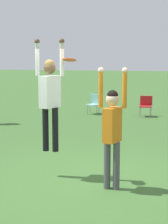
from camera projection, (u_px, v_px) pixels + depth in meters
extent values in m
plane|color=#3D662D|center=(83.00, 179.00, 7.25)|extent=(120.00, 120.00, 0.00)
cylinder|color=black|center=(46.00, 129.00, 7.34)|extent=(0.12, 0.12, 0.87)
cylinder|color=black|center=(55.00, 130.00, 7.28)|extent=(0.12, 0.12, 0.87)
cube|color=white|center=(50.00, 92.00, 7.20)|extent=(0.32, 0.49, 0.61)
sphere|color=brown|center=(50.00, 68.00, 7.14)|extent=(0.23, 0.23, 0.23)
sphere|color=olive|center=(50.00, 65.00, 7.13)|extent=(0.20, 0.20, 0.20)
cylinder|color=white|center=(37.00, 59.00, 7.18)|extent=(0.08, 0.08, 0.65)
sphere|color=brown|center=(37.00, 41.00, 7.13)|extent=(0.10, 0.10, 0.10)
cylinder|color=white|center=(62.00, 59.00, 7.04)|extent=(0.08, 0.08, 0.65)
sphere|color=brown|center=(62.00, 41.00, 7.00)|extent=(0.10, 0.10, 0.10)
cylinder|color=#4C4C51|center=(107.00, 165.00, 6.68)|extent=(0.12, 0.12, 0.86)
cylinder|color=#4C4C51|center=(116.00, 166.00, 6.64)|extent=(0.12, 0.12, 0.86)
cube|color=orange|center=(112.00, 125.00, 6.55)|extent=(0.30, 0.41, 0.61)
sphere|color=beige|center=(112.00, 99.00, 6.49)|extent=(0.23, 0.23, 0.23)
sphere|color=black|center=(113.00, 96.00, 6.48)|extent=(0.20, 0.20, 0.20)
cylinder|color=orange|center=(101.00, 89.00, 6.52)|extent=(0.08, 0.08, 0.65)
sphere|color=beige|center=(101.00, 70.00, 6.47)|extent=(0.10, 0.10, 0.10)
cylinder|color=orange|center=(125.00, 89.00, 6.41)|extent=(0.08, 0.08, 0.65)
sphere|color=beige|center=(125.00, 71.00, 6.36)|extent=(0.10, 0.10, 0.10)
cylinder|color=#E04C23|center=(69.00, 60.00, 6.92)|extent=(0.27, 0.26, 0.07)
cylinder|color=gray|center=(139.00, 112.00, 14.77)|extent=(0.02, 0.02, 0.43)
cylinder|color=gray|center=(150.00, 112.00, 14.66)|extent=(0.02, 0.02, 0.43)
cylinder|color=gray|center=(141.00, 110.00, 15.16)|extent=(0.02, 0.02, 0.43)
cylinder|color=gray|center=(151.00, 111.00, 15.05)|extent=(0.02, 0.02, 0.43)
cube|color=#B21E23|center=(145.00, 106.00, 14.88)|extent=(0.55, 0.55, 0.04)
cube|color=#B21E23|center=(146.00, 100.00, 15.06)|extent=(0.49, 0.17, 0.39)
cylinder|color=gray|center=(87.00, 110.00, 15.44)|extent=(0.02, 0.02, 0.41)
cylinder|color=gray|center=(97.00, 110.00, 15.34)|extent=(0.02, 0.02, 0.41)
cylinder|color=gray|center=(90.00, 108.00, 15.82)|extent=(0.02, 0.02, 0.41)
cylinder|color=gray|center=(99.00, 109.00, 15.71)|extent=(0.02, 0.02, 0.41)
cube|color=#8CC6C1|center=(93.00, 105.00, 15.55)|extent=(0.64, 0.64, 0.04)
cube|color=#8CC6C1|center=(95.00, 99.00, 15.72)|extent=(0.45, 0.33, 0.41)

